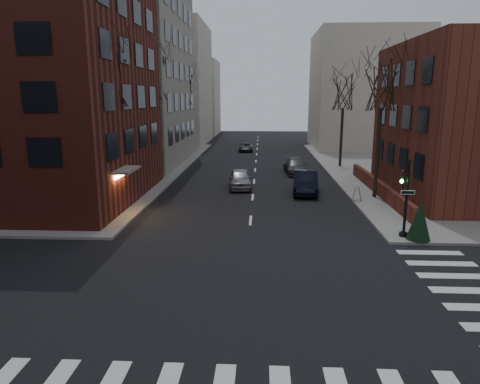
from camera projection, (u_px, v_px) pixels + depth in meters
The scene contains 21 objects.
ground at pixel (241, 325), 13.80m from camera, with size 160.00×160.00×0.00m, color black.
building_left_brick at pixel (22, 69), 28.67m from camera, with size 15.00×15.00×18.00m, color maroon.
building_left_tan at pixel (94, 30), 44.72m from camera, with size 18.00×18.00×28.00m, color gray.
low_wall_right at pixel (378, 187), 31.72m from camera, with size 0.35×16.00×1.00m, color maroon.
building_distant_la at pixel (161, 85), 66.18m from camera, with size 14.00×16.00×18.00m, color beige.
building_distant_ra at pixel (364, 91), 60.06m from camera, with size 14.00×14.00×16.00m, color beige.
building_distant_lb at pixel (192, 98), 83.09m from camera, with size 10.00×12.00×14.00m, color beige.
traffic_signal at pixel (405, 203), 21.76m from camera, with size 0.76×0.44×4.00m.
tree_left_a at pixel (108, 76), 26.03m from camera, with size 4.18×4.18×10.26m.
tree_left_b at pixel (155, 77), 37.63m from camera, with size 4.40×4.40×10.80m.
tree_left_c at pixel (184, 90), 51.47m from camera, with size 3.96×3.96×9.72m.
tree_right_a at pixel (382, 84), 29.16m from camera, with size 3.96×3.96×9.72m.
tree_right_b at pixel (344, 93), 42.91m from camera, with size 3.74×3.74×9.18m.
streetlamp_near at pixel (153, 134), 34.72m from camera, with size 0.36×0.36×6.28m.
streetlamp_far at pixel (192, 121), 54.21m from camera, with size 0.36×0.36×6.28m.
parked_sedan at pixel (306, 182), 32.57m from camera, with size 1.78×5.10×1.68m, color black.
car_lane_silver at pixel (240, 179), 34.43m from camera, with size 1.77×4.41×1.50m, color gray.
car_lane_gray at pixel (296, 166), 40.83m from camera, with size 2.02×4.96×1.44m, color #3C3D41.
car_lane_far at pixel (246, 147), 57.71m from camera, with size 1.86×4.03×1.12m, color #39393D.
sandwich_board at pixel (357, 193), 29.75m from camera, with size 0.43×0.60×0.97m, color silver.
evergreen_shrub at pixel (420, 221), 21.42m from camera, with size 1.18×1.18×1.96m, color black.
Camera 1 is at (0.59, -12.51, 7.21)m, focal length 32.00 mm.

